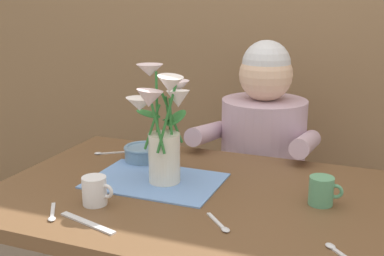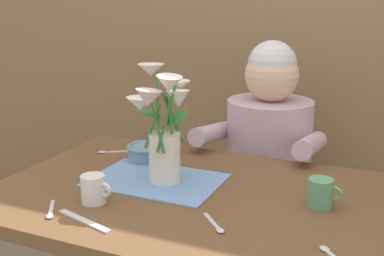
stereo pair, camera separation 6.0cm
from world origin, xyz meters
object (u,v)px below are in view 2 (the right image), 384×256
at_px(dinner_knife, 84,221).
at_px(tea_cup, 94,189).
at_px(ceramic_mug, 321,193).
at_px(seated_person, 267,181).
at_px(flower_vase, 163,124).
at_px(ceramic_bowl, 146,152).

distance_m(dinner_knife, tea_cup, 0.13).
height_order(dinner_knife, ceramic_mug, ceramic_mug).
xyz_separation_m(seated_person, tea_cup, (-0.28, -0.80, 0.22)).
distance_m(flower_vase, dinner_knife, 0.38).
xyz_separation_m(ceramic_bowl, ceramic_mug, (0.62, -0.15, 0.01)).
relative_size(seated_person, ceramic_bowl, 8.35).
height_order(ceramic_mug, tea_cup, same).
xyz_separation_m(flower_vase, ceramic_bowl, (-0.15, 0.16, -0.16)).
bearing_deg(ceramic_mug, flower_vase, -177.67).
relative_size(ceramic_mug, tea_cup, 1.00).
xyz_separation_m(flower_vase, tea_cup, (-0.11, -0.21, -0.15)).
bearing_deg(tea_cup, dinner_knife, -67.49).
height_order(ceramic_bowl, ceramic_mug, ceramic_mug).
xyz_separation_m(seated_person, ceramic_bowl, (-0.32, -0.42, 0.21)).
height_order(seated_person, tea_cup, seated_person).
height_order(flower_vase, tea_cup, flower_vase).
relative_size(seated_person, tea_cup, 12.20).
bearing_deg(ceramic_mug, seated_person, 117.87).
bearing_deg(ceramic_bowl, dinner_knife, -79.67).
bearing_deg(dinner_knife, ceramic_bowl, 116.16).
bearing_deg(ceramic_mug, dinner_knife, -147.52).
bearing_deg(tea_cup, flower_vase, 62.45).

